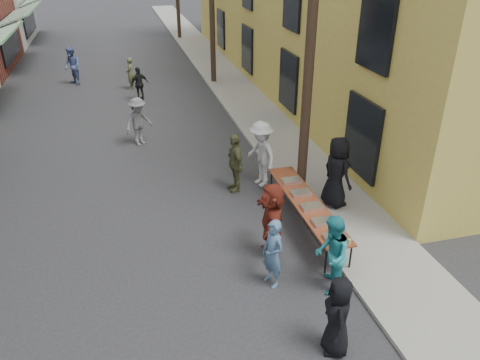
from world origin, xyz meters
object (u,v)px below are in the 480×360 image
serving_table (307,203)px  catering_tray_sausage (335,237)px  server (337,172)px  guest_front_c (331,255)px  utility_pole_near (311,33)px  guest_front_a (338,316)px

serving_table → catering_tray_sausage: (-0.00, -1.65, 0.08)m
server → guest_front_c: bearing=138.8°
catering_tray_sausage → server: (1.12, 2.39, 0.28)m
serving_table → utility_pole_near: bearing=72.7°
catering_tray_sausage → serving_table: bearing=90.0°
catering_tray_sausage → guest_front_c: size_ratio=0.29×
serving_table → server: size_ratio=2.05×
catering_tray_sausage → guest_front_c: 0.77m
serving_table → guest_front_a: (-0.98, -3.83, 0.07)m
catering_tray_sausage → server: server is taller
guest_front_a → utility_pole_near: bearing=179.7°
utility_pole_near → catering_tray_sausage: (-0.50, -3.26, -3.71)m
guest_front_c → catering_tray_sausage: bearing=172.9°
server → guest_front_a: bearing=140.7°
serving_table → server: bearing=33.5°
guest_front_c → server: 3.41m
serving_table → catering_tray_sausage: size_ratio=8.00×
guest_front_a → guest_front_c: size_ratio=0.90×
utility_pole_near → server: bearing=-54.1°
guest_front_c → server: bearing=177.9°
utility_pole_near → guest_front_a: bearing=-105.2°
utility_pole_near → catering_tray_sausage: bearing=-98.7°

